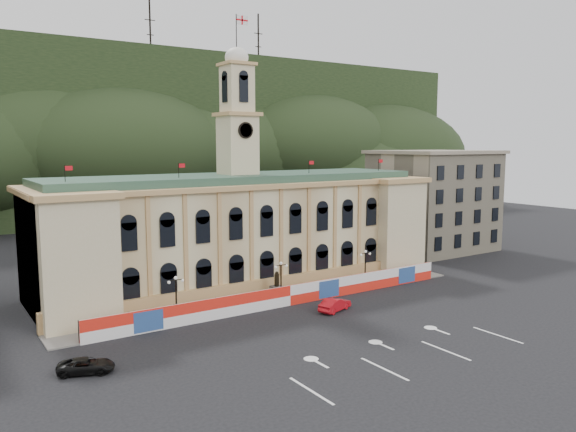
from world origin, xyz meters
TOP-DOWN VIEW (x-y plane):
  - ground at (0.00, 0.00)m, footprint 260.00×260.00m
  - lane_markings at (0.00, -5.00)m, footprint 26.00×10.00m
  - hill_ridge at (0.03, 121.99)m, footprint 230.00×80.00m
  - city_hall at (0.00, 27.63)m, footprint 56.20×17.60m
  - side_building_right at (43.00, 30.93)m, footprint 21.00×17.00m
  - hoarding_fence at (0.06, 15.07)m, footprint 50.00×0.44m
  - pavement at (0.00, 17.75)m, footprint 56.00×5.50m
  - statue at (0.00, 18.00)m, footprint 1.40×1.40m
  - lamp_left at (-14.00, 17.00)m, footprint 1.96×0.44m
  - lamp_center at (0.00, 17.00)m, footprint 1.96×0.44m
  - lamp_right at (14.00, 17.00)m, footprint 1.96×0.44m
  - red_sedan at (3.18, 10.11)m, footprint 4.60×5.82m
  - black_suv at (-26.20, 7.69)m, footprint 5.59×6.36m

SIDE VIEW (x-z plane):
  - ground at x=0.00m, z-range 0.00..0.00m
  - lane_markings at x=0.00m, z-range -0.01..0.01m
  - pavement at x=0.00m, z-range 0.00..0.16m
  - black_suv at x=-26.20m, z-range 0.00..1.33m
  - red_sedan at x=3.18m, z-range 0.00..1.58m
  - statue at x=0.00m, z-range -0.67..3.05m
  - hoarding_fence at x=0.06m, z-range 0.00..2.50m
  - lamp_left at x=-14.00m, z-range 0.50..5.65m
  - lamp_center at x=0.00m, z-range 0.50..5.65m
  - lamp_right at x=14.00m, z-range 0.50..5.65m
  - city_hall at x=0.00m, z-range -10.70..26.40m
  - side_building_right at x=43.00m, z-range 0.03..18.63m
  - hill_ridge at x=0.03m, z-range -12.52..51.48m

